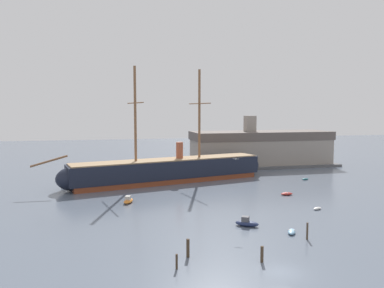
% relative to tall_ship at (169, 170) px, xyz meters
% --- Properties ---
extents(ground_plane, '(400.00, 400.00, 0.00)m').
position_rel_tall_ship_xyz_m(ground_plane, '(3.87, -54.66, -3.06)').
color(ground_plane, slate).
extents(tall_ship, '(58.40, 19.23, 28.52)m').
position_rel_tall_ship_xyz_m(tall_ship, '(0.00, 0.00, 0.00)').
color(tall_ship, brown).
rests_on(tall_ship, ground).
extents(dinghy_foreground_right, '(2.18, 2.62, 0.57)m').
position_rel_tall_ship_xyz_m(dinghy_foreground_right, '(11.16, -42.96, -2.77)').
color(dinghy_foreground_right, '#7FB2D6').
rests_on(dinghy_foreground_right, ground).
extents(motorboat_near_centre, '(3.90, 3.23, 1.53)m').
position_rel_tall_ship_xyz_m(motorboat_near_centre, '(5.99, -38.21, -2.52)').
color(motorboat_near_centre, '#1E284C').
rests_on(motorboat_near_centre, ground).
extents(dinghy_mid_right, '(2.05, 1.40, 0.44)m').
position_rel_tall_ship_xyz_m(dinghy_mid_right, '(22.14, -31.92, -2.84)').
color(dinghy_mid_right, silver).
rests_on(dinghy_mid_right, ground).
extents(motorboat_alongside_bow, '(2.68, 3.76, 1.46)m').
position_rel_tall_ship_xyz_m(motorboat_alongside_bow, '(-11.23, -19.34, -2.55)').
color(motorboat_alongside_bow, orange).
rests_on(motorboat_alongside_bow, ground).
extents(dinghy_alongside_stern, '(2.66, 1.32, 0.61)m').
position_rel_tall_ship_xyz_m(dinghy_alongside_stern, '(22.14, -20.05, -2.75)').
color(dinghy_alongside_stern, '#B22D28').
rests_on(dinghy_alongside_stern, ground).
extents(dinghy_far_left, '(2.15, 2.04, 0.49)m').
position_rel_tall_ship_xyz_m(dinghy_far_left, '(-24.85, -1.70, -2.81)').
color(dinghy_far_left, '#7FB2D6').
rests_on(dinghy_far_left, ground).
extents(dinghy_far_right, '(1.98, 1.11, 0.44)m').
position_rel_tall_ship_xyz_m(dinghy_far_right, '(35.09, -5.03, -2.84)').
color(dinghy_far_right, '#236670').
rests_on(dinghy_far_right, ground).
extents(mooring_piling_nearest, '(0.40, 0.40, 2.27)m').
position_rel_tall_ship_xyz_m(mooring_piling_nearest, '(-5.57, -48.13, -1.92)').
color(mooring_piling_nearest, '#423323').
rests_on(mooring_piling_nearest, ground).
extents(mooring_piling_left_pair, '(0.37, 0.37, 1.94)m').
position_rel_tall_ship_xyz_m(mooring_piling_left_pair, '(2.69, -51.63, -2.09)').
color(mooring_piling_left_pair, '#423323').
rests_on(mooring_piling_left_pair, ground).
extents(mooring_piling_right_pair, '(0.28, 0.28, 2.39)m').
position_rel_tall_ship_xyz_m(mooring_piling_right_pair, '(12.08, -45.71, -1.87)').
color(mooring_piling_right_pair, '#4C3D2D').
rests_on(mooring_piling_right_pair, ground).
extents(mooring_piling_midwater, '(0.27, 0.27, 1.76)m').
position_rel_tall_ship_xyz_m(mooring_piling_midwater, '(-7.58, -51.29, -2.18)').
color(mooring_piling_midwater, '#423323').
rests_on(mooring_piling_midwater, ground).
extents(dockside_warehouse_right, '(48.84, 16.90, 16.34)m').
position_rel_tall_ship_xyz_m(dockside_warehouse_right, '(33.85, 21.13, 2.56)').
color(dockside_warehouse_right, '#565659').
rests_on(dockside_warehouse_right, ground).
extents(seagull_in_flight, '(0.99, 0.53, 0.13)m').
position_rel_tall_ship_xyz_m(seagull_in_flight, '(4.97, -35.78, 7.26)').
color(seagull_in_flight, silver).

